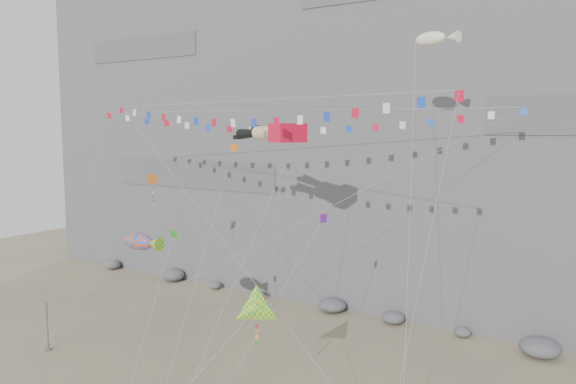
# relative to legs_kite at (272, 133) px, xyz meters

# --- Properties ---
(ground) EXTENTS (120.00, 120.00, 0.00)m
(ground) POSITION_rel_legs_kite_xyz_m (-1.03, -5.37, -16.69)
(ground) COLOR gray
(ground) RESTS_ON ground
(cliff) EXTENTS (80.00, 28.00, 50.00)m
(cliff) POSITION_rel_legs_kite_xyz_m (-1.03, 26.63, 8.31)
(cliff) COLOR slate
(cliff) RESTS_ON ground
(talus_boulders) EXTENTS (60.00, 3.00, 1.20)m
(talus_boulders) POSITION_rel_legs_kite_xyz_m (-1.03, 11.63, -16.09)
(talus_boulders) COLOR slate
(talus_boulders) RESTS_ON ground
(anchor_pole_left) EXTENTS (0.12, 0.12, 3.79)m
(anchor_pole_left) POSITION_rel_legs_kite_xyz_m (-15.36, -8.13, -14.80)
(anchor_pole_left) COLOR slate
(anchor_pole_left) RESTS_ON ground
(legs_kite) EXTENTS (7.40, 14.91, 20.18)m
(legs_kite) POSITION_rel_legs_kite_xyz_m (0.00, 0.00, 0.00)
(legs_kite) COLOR red
(legs_kite) RESTS_ON ground
(flag_banner_upper) EXTENTS (34.91, 18.04, 26.70)m
(flag_banner_upper) POSITION_rel_legs_kite_xyz_m (-2.14, 5.31, 1.76)
(flag_banner_upper) COLOR red
(flag_banner_upper) RESTS_ON ground
(flag_banner_lower) EXTENTS (30.39, 7.74, 22.99)m
(flag_banner_lower) POSITION_rel_legs_kite_xyz_m (-0.35, -2.97, 2.13)
(flag_banner_lower) COLOR red
(flag_banner_lower) RESTS_ON ground
(harlequin_kite) EXTENTS (5.53, 8.71, 15.70)m
(harlequin_kite) POSITION_rel_legs_kite_xyz_m (-11.12, -0.99, -3.85)
(harlequin_kite) COLOR red
(harlequin_kite) RESTS_ON ground
(fish_windsock) EXTENTS (9.51, 4.32, 12.09)m
(fish_windsock) POSITION_rel_legs_kite_xyz_m (-8.19, -5.30, -7.86)
(fish_windsock) COLOR #ED440C
(fish_windsock) RESTS_ON ground
(delta_kite) EXTENTS (5.46, 6.23, 9.51)m
(delta_kite) POSITION_rel_legs_kite_xyz_m (4.38, -8.30, -9.89)
(delta_kite) COLOR yellow
(delta_kite) RESTS_ON ground
(blimp_windsock) EXTENTS (5.11, 13.56, 26.19)m
(blimp_windsock) POSITION_rel_legs_kite_xyz_m (10.09, 3.87, 6.16)
(blimp_windsock) COLOR white
(blimp_windsock) RESTS_ON ground
(small_kite_a) EXTENTS (4.64, 13.56, 20.48)m
(small_kite_a) POSITION_rel_legs_kite_xyz_m (-5.37, 2.38, -1.46)
(small_kite_a) COLOR orange
(small_kite_a) RESTS_ON ground
(small_kite_b) EXTENTS (3.99, 8.51, 14.04)m
(small_kite_b) POSITION_rel_legs_kite_xyz_m (5.16, -1.91, -5.64)
(small_kite_b) COLOR #721BA0
(small_kite_b) RESTS_ON ground
(small_kite_c) EXTENTS (3.95, 8.94, 13.14)m
(small_kite_c) POSITION_rel_legs_kite_xyz_m (-5.13, -4.97, -7.30)
(small_kite_c) COLOR #219A17
(small_kite_c) RESTS_ON ground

